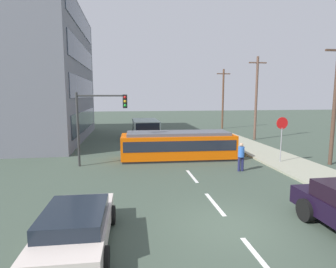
# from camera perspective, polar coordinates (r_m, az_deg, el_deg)

# --- Properties ---
(ground_plane) EXTENTS (120.00, 120.00, 0.00)m
(ground_plane) POSITION_cam_1_polar(r_m,az_deg,el_deg) (19.38, 2.15, -5.25)
(ground_plane) COLOR #3E4D40
(sidewalk_curb_right) EXTENTS (3.20, 36.00, 0.14)m
(sidewalk_curb_right) POSITION_cam_1_polar(r_m,az_deg,el_deg) (18.35, 26.18, -6.60)
(sidewalk_curb_right) COLOR #9A9C85
(sidewalk_curb_right) RESTS_ON ground
(lane_stripe_0) EXTENTS (0.16, 2.40, 0.01)m
(lane_stripe_0) POSITION_cam_1_polar(r_m,az_deg,el_deg) (8.63, 18.32, -23.17)
(lane_stripe_0) COLOR silver
(lane_stripe_0) RESTS_ON ground
(lane_stripe_1) EXTENTS (0.16, 2.40, 0.01)m
(lane_stripe_1) POSITION_cam_1_polar(r_m,az_deg,el_deg) (11.95, 9.44, -13.81)
(lane_stripe_1) COLOR silver
(lane_stripe_1) RESTS_ON ground
(lane_stripe_2) EXTENTS (0.16, 2.40, 0.01)m
(lane_stripe_2) POSITION_cam_1_polar(r_m,az_deg,el_deg) (15.60, 4.89, -8.52)
(lane_stripe_2) COLOR silver
(lane_stripe_2) RESTS_ON ground
(lane_stripe_3) EXTENTS (0.16, 2.40, 0.01)m
(lane_stripe_3) POSITION_cam_1_polar(r_m,az_deg,el_deg) (25.47, -0.46, -2.06)
(lane_stripe_3) COLOR silver
(lane_stripe_3) RESTS_ON ground
(lane_stripe_4) EXTENTS (0.16, 2.40, 0.01)m
(lane_stripe_4) POSITION_cam_1_polar(r_m,az_deg,el_deg) (31.35, -1.99, -0.19)
(lane_stripe_4) COLOR silver
(lane_stripe_4) RESTS_ON ground
(corner_building) EXTENTS (14.70, 17.09, 12.80)m
(corner_building) POSITION_cam_1_polar(r_m,az_deg,el_deg) (31.41, -30.42, 10.46)
(corner_building) COLOR slate
(corner_building) RESTS_ON ground
(streetcar_tram) EXTENTS (7.83, 2.79, 1.91)m
(streetcar_tram) POSITION_cam_1_polar(r_m,az_deg,el_deg) (19.47, 2.04, -2.23)
(streetcar_tram) COLOR #E95605
(streetcar_tram) RESTS_ON ground
(city_bus) EXTENTS (2.62, 5.10, 1.90)m
(city_bus) POSITION_cam_1_polar(r_m,az_deg,el_deg) (28.90, -4.60, 1.25)
(city_bus) COLOR #A6BCB5
(city_bus) RESTS_ON ground
(pedestrian_crossing) EXTENTS (0.51, 0.36, 1.67)m
(pedestrian_crossing) POSITION_cam_1_polar(r_m,az_deg,el_deg) (16.89, 14.64, -4.20)
(pedestrian_crossing) COLOR #20224F
(pedestrian_crossing) RESTS_ON ground
(parked_sedan_near) EXTENTS (2.15, 4.43, 1.19)m
(parked_sedan_near) POSITION_cam_1_polar(r_m,az_deg,el_deg) (8.99, -18.20, -17.37)
(parked_sedan_near) COLOR beige
(parked_sedan_near) RESTS_ON ground
(stop_sign) EXTENTS (0.76, 0.07, 2.88)m
(stop_sign) POSITION_cam_1_polar(r_m,az_deg,el_deg) (19.35, 22.11, 0.75)
(stop_sign) COLOR gray
(stop_sign) RESTS_ON sidewalk_curb_right
(traffic_light_mast) EXTENTS (3.11, 0.33, 4.58)m
(traffic_light_mast) POSITION_cam_1_polar(r_m,az_deg,el_deg) (17.85, -13.86, 3.95)
(traffic_light_mast) COLOR #333333
(traffic_light_mast) RESTS_ON ground
(utility_pole_near) EXTENTS (1.80, 0.24, 7.71)m
(utility_pole_near) POSITION_cam_1_polar(r_m,az_deg,el_deg) (20.42, 30.79, 5.74)
(utility_pole_near) COLOR #4D362A
(utility_pole_near) RESTS_ON ground
(utility_pole_mid) EXTENTS (1.80, 0.24, 8.12)m
(utility_pole_mid) POSITION_cam_1_polar(r_m,az_deg,el_deg) (29.14, 17.48, 7.21)
(utility_pole_mid) COLOR brown
(utility_pole_mid) RESTS_ON ground
(utility_pole_far) EXTENTS (1.80, 0.24, 7.76)m
(utility_pole_far) POSITION_cam_1_polar(r_m,az_deg,el_deg) (37.85, 11.10, 7.22)
(utility_pole_far) COLOR brown
(utility_pole_far) RESTS_ON ground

